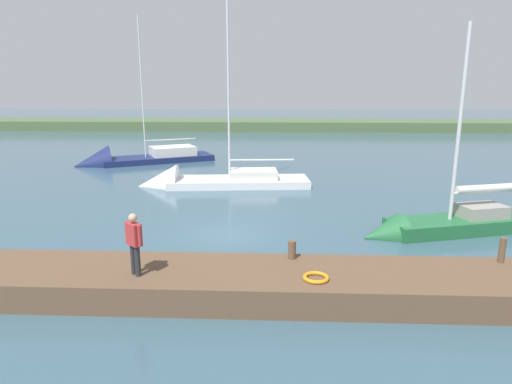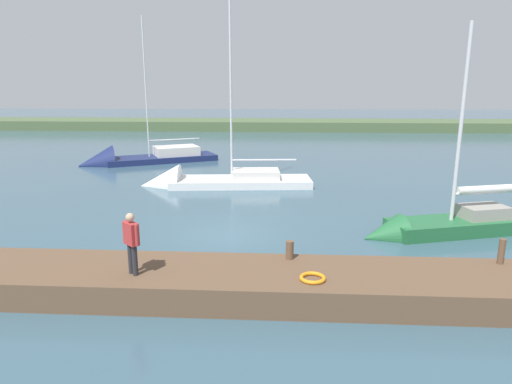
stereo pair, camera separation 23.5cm
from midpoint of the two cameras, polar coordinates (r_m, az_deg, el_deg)
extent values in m
plane|color=#385666|center=(16.86, -3.31, -5.41)|extent=(200.00, 200.00, 0.00)
cube|color=#4C603D|center=(59.46, 1.60, 8.09)|extent=(180.00, 8.00, 2.40)
cube|color=brown|center=(12.04, -6.20, -11.47)|extent=(22.85, 2.48, 0.74)
cylinder|color=brown|center=(13.81, 29.51, -6.68)|extent=(0.17, 0.17, 0.70)
cylinder|color=brown|center=(12.45, 4.91, -7.46)|extent=(0.21, 0.21, 0.52)
torus|color=orange|center=(11.30, 7.91, -10.92)|extent=(0.66, 0.66, 0.10)
cube|color=white|center=(25.03, -1.68, 0.87)|extent=(8.03, 3.16, 0.80)
cone|color=white|center=(25.43, -11.94, 0.78)|extent=(2.42, 2.64, 2.44)
cube|color=silver|center=(24.92, 0.26, 2.32)|extent=(2.73, 1.94, 0.48)
cylinder|color=silver|center=(24.45, -3.01, 13.97)|extent=(0.12, 0.12, 10.56)
cylinder|color=silver|center=(24.80, 1.31, 4.16)|extent=(3.61, 0.43, 0.09)
cube|color=#236638|center=(18.85, 25.50, -4.56)|extent=(6.17, 3.20, 0.98)
cone|color=#236638|center=(17.04, 16.38, -5.60)|extent=(1.88, 1.99, 1.65)
cube|color=gray|center=(19.13, 27.52, -2.26)|extent=(1.96, 1.56, 0.47)
cylinder|color=silver|center=(17.76, 25.26, 7.79)|extent=(0.14, 0.14, 7.10)
cylinder|color=silver|center=(19.05, 28.10, -0.03)|extent=(2.92, 0.92, 0.11)
cylinder|color=silver|center=(19.03, 28.13, 0.32)|extent=(2.68, 1.02, 0.30)
cube|color=navy|center=(34.01, -11.85, 3.97)|extent=(8.35, 6.05, 0.73)
cone|color=navy|center=(33.38, -19.72, 3.30)|extent=(3.38, 3.49, 2.68)
cube|color=silver|center=(34.15, -10.04, 5.27)|extent=(3.81, 3.38, 0.66)
cylinder|color=silver|center=(33.41, -13.85, 12.84)|extent=(0.09, 0.09, 9.86)
cylinder|color=silver|center=(34.02, -10.27, 6.69)|extent=(3.48, 1.84, 0.08)
cylinder|color=#28282D|center=(11.86, -15.28, -8.24)|extent=(0.14, 0.14, 0.81)
cylinder|color=#28282D|center=(11.70, -14.79, -8.51)|extent=(0.14, 0.14, 0.81)
cube|color=#B23333|center=(11.54, -15.24, -5.19)|extent=(0.47, 0.45, 0.57)
sphere|color=tan|center=(11.42, -15.37, -3.17)|extent=(0.22, 0.22, 0.22)
cylinder|color=#B23333|center=(11.76, -15.91, -4.81)|extent=(0.09, 0.09, 0.54)
cylinder|color=#B23333|center=(11.32, -14.55, -5.44)|extent=(0.09, 0.09, 0.54)
camera|label=1|loc=(0.12, -89.59, 0.10)|focal=31.04mm
camera|label=2|loc=(0.12, 90.41, -0.10)|focal=31.04mm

